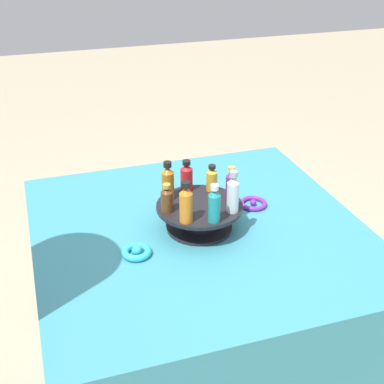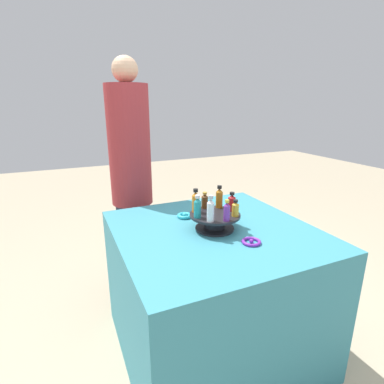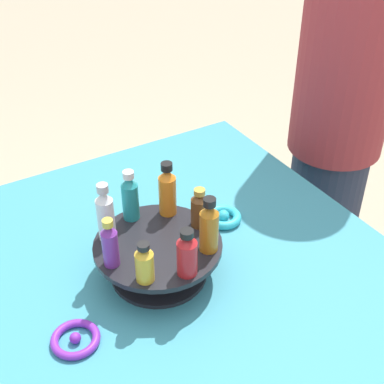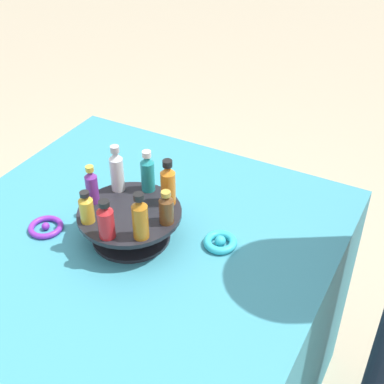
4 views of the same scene
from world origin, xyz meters
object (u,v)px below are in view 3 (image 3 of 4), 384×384
object	(u,v)px
bottle_brown	(199,209)
person_figure	(341,105)
bottle_gold	(145,263)
bottle_orange	(167,191)
ribbon_bow_teal	(223,217)
bottle_teal	(130,197)
display_stand	(158,256)
ribbon_bow_purple	(75,339)
bottle_amber	(209,227)
bottle_red	(187,254)
bottle_clear	(105,214)
bottle_purple	(110,244)

from	to	relation	value
bottle_brown	person_figure	distance (m)	0.73
bottle_gold	bottle_orange	bearing A→B (deg)	139.56
bottle_brown	ribbon_bow_teal	size ratio (longest dim) A/B	1.05
bottle_teal	ribbon_bow_teal	xyz separation A→B (m)	(0.02, 0.24, -0.14)
bottle_brown	bottle_orange	size ratio (longest dim) A/B	0.72
display_stand	ribbon_bow_teal	bearing A→B (deg)	110.37
bottle_teal	ribbon_bow_purple	world-z (taller)	bottle_teal
ribbon_bow_teal	ribbon_bow_purple	xyz separation A→B (m)	(0.17, -0.46, -0.00)
bottle_brown	bottle_amber	bearing A→B (deg)	-17.94
bottle_amber	bottle_orange	distance (m)	0.16
bottle_red	ribbon_bow_teal	distance (m)	0.32
bottle_clear	bottle_purple	xyz separation A→B (m)	(0.08, -0.03, -0.01)
display_stand	bottle_brown	xyz separation A→B (m)	(-0.01, 0.11, 0.08)
bottle_teal	bottle_orange	bearing A→B (deg)	72.06
bottle_amber	bottle_orange	bearing A→B (deg)	-175.44
bottle_purple	bottle_amber	xyz separation A→B (m)	(0.06, 0.19, 0.01)
bottle_brown	bottle_clear	bearing A→B (deg)	-107.94
bottle_clear	bottle_red	world-z (taller)	bottle_clear
bottle_gold	bottle_teal	distance (m)	0.20
bottle_orange	ribbon_bow_purple	size ratio (longest dim) A/B	1.37
bottle_amber	bottle_brown	bearing A→B (deg)	162.06
bottle_gold	bottle_teal	world-z (taller)	bottle_teal
ribbon_bow_teal	ribbon_bow_purple	size ratio (longest dim) A/B	0.94
display_stand	person_figure	bearing A→B (deg)	109.24
bottle_purple	person_figure	xyz separation A→B (m)	(-0.29, 0.90, -0.04)
bottle_purple	bottle_red	distance (m)	0.16
display_stand	ribbon_bow_purple	bearing A→B (deg)	-69.63
bottle_gold	bottle_amber	xyz separation A→B (m)	(-0.01, 0.16, 0.02)
ribbon_bow_purple	bottle_brown	bearing A→B (deg)	105.47
display_stand	bottle_red	distance (m)	0.14
bottle_clear	bottle_orange	distance (m)	0.16
bottle_clear	bottle_orange	size ratio (longest dim) A/B	1.04
bottle_amber	bottle_gold	bearing A→B (deg)	-85.44
display_stand	bottle_teal	world-z (taller)	bottle_teal
bottle_purple	bottle_red	size ratio (longest dim) A/B	1.05
bottle_red	bottle_brown	distance (m)	0.16
bottle_red	bottle_teal	xyz separation A→B (m)	(-0.22, -0.02, 0.01)
bottle_clear	bottle_amber	distance (m)	0.22
display_stand	bottle_purple	size ratio (longest dim) A/B	2.46
ribbon_bow_teal	ribbon_bow_purple	bearing A→B (deg)	-69.63
bottle_clear	ribbon_bow_teal	bearing A→B (deg)	92.49
bottle_amber	bottle_teal	size ratio (longest dim) A/B	1.05
bottle_clear	bottle_orange	bearing A→B (deg)	94.56
bottle_purple	bottle_gold	bearing A→B (deg)	27.06
bottle_gold	person_figure	distance (m)	0.94
ribbon_bow_purple	ribbon_bow_teal	bearing A→B (deg)	110.37
bottle_clear	bottle_red	size ratio (longest dim) A/B	1.29
person_figure	bottle_brown	bearing A→B (deg)	2.19
display_stand	bottle_teal	xyz separation A→B (m)	(-0.11, -0.01, 0.09)
person_figure	bottle_purple	bearing A→B (deg)	-1.69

